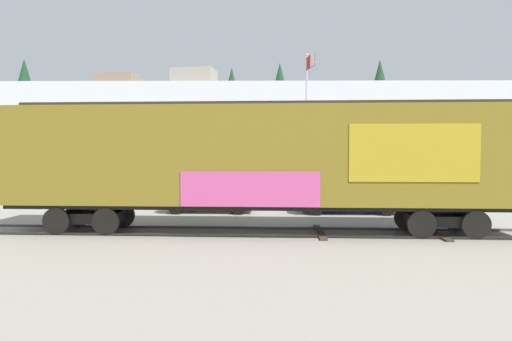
# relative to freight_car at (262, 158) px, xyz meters

# --- Properties ---
(ground_plane) EXTENTS (260.00, 260.00, 0.00)m
(ground_plane) POSITION_rel_freight_car_xyz_m (1.44, 0.00, -2.60)
(ground_plane) COLOR gray
(track) EXTENTS (60.01, 4.33, 0.08)m
(track) POSITION_rel_freight_car_xyz_m (2.73, -0.11, -2.56)
(track) COLOR #4C4742
(track) RESTS_ON ground_plane
(freight_car) EXTENTS (17.89, 3.52, 4.52)m
(freight_car) POSITION_rel_freight_car_xyz_m (0.00, 0.00, 0.00)
(freight_car) COLOR olive
(freight_car) RESTS_ON ground_plane
(flagpole) EXTENTS (0.41, 1.70, 9.29)m
(flagpole) POSITION_rel_freight_car_xyz_m (3.06, 12.20, 3.40)
(flagpole) COLOR silver
(flagpole) RESTS_ON ground_plane
(hillside) EXTENTS (147.45, 31.64, 17.92)m
(hillside) POSITION_rel_freight_car_xyz_m (1.39, 60.77, 4.19)
(hillside) COLOR silver
(hillside) RESTS_ON ground_plane
(parked_car_silver) EXTENTS (4.25, 2.06, 1.82)m
(parked_car_silver) POSITION_rel_freight_car_xyz_m (-2.47, 5.08, -1.69)
(parked_car_silver) COLOR #B7BABF
(parked_car_silver) RESTS_ON ground_plane
(parked_car_blue) EXTENTS (4.67, 2.10, 1.84)m
(parked_car_blue) POSITION_rel_freight_car_xyz_m (3.98, 4.83, -1.69)
(parked_car_blue) COLOR navy
(parked_car_blue) RESTS_ON ground_plane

